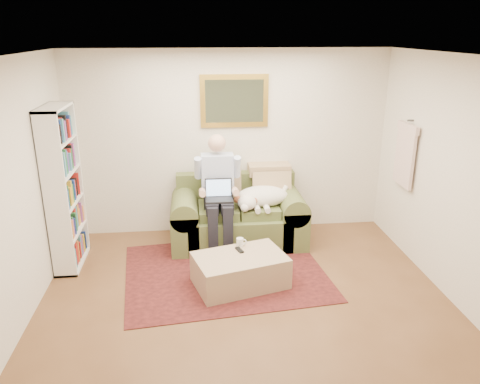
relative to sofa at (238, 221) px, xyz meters
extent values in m
cube|color=brown|center=(-0.07, -2.01, -0.31)|extent=(4.50, 5.00, 0.01)
cube|color=white|center=(-0.07, -2.01, 2.29)|extent=(4.50, 5.00, 0.01)
cube|color=white|center=(-0.07, 0.49, 0.99)|extent=(4.50, 0.01, 2.60)
cube|color=black|center=(-0.25, -0.87, -0.31)|extent=(2.58, 2.15, 0.01)
cube|color=#576937|center=(0.00, -0.04, -0.09)|extent=(1.39, 0.89, 0.45)
cube|color=#576937|center=(0.00, 0.35, 0.37)|extent=(1.68, 0.19, 0.46)
cube|color=#576937|center=(-0.73, -0.04, -0.04)|extent=(0.36, 0.89, 0.92)
cube|color=#576937|center=(0.73, -0.04, -0.04)|extent=(0.36, 0.89, 0.92)
cube|color=#576937|center=(-0.27, -0.09, 0.20)|extent=(0.53, 0.60, 0.13)
cube|color=#576937|center=(0.27, -0.09, 0.20)|extent=(0.53, 0.60, 0.13)
cube|color=black|center=(-0.27, -0.30, 0.43)|extent=(0.35, 0.25, 0.02)
cube|color=black|center=(-0.27, -0.17, 0.55)|extent=(0.35, 0.07, 0.24)
cube|color=#99BFF2|center=(-0.27, -0.18, 0.55)|extent=(0.32, 0.05, 0.21)
cube|color=tan|center=(-0.10, -1.18, -0.13)|extent=(1.16, 0.90, 0.37)
cylinder|color=white|center=(-0.07, -0.92, 0.11)|extent=(0.08, 0.08, 0.10)
cube|color=black|center=(-0.09, -1.05, 0.07)|extent=(0.10, 0.16, 0.02)
cube|color=gold|center=(0.00, 0.47, 1.59)|extent=(0.94, 0.04, 0.72)
cube|color=gray|center=(0.00, 0.45, 1.59)|extent=(0.80, 0.01, 0.58)
camera|label=1|loc=(-0.60, -5.97, 2.51)|focal=35.00mm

